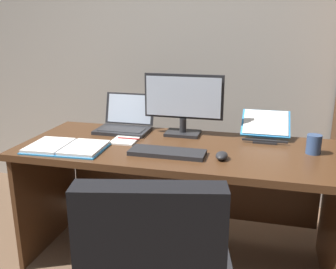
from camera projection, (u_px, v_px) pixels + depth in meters
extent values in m
cube|color=#B2ADA3|center=(218.00, 39.00, 2.98)|extent=(5.01, 0.12, 2.68)
cube|color=#4C2D19|center=(178.00, 150.00, 2.20)|extent=(1.87, 0.76, 0.04)
cube|color=#4C2D19|center=(48.00, 192.00, 2.52)|extent=(0.03, 0.70, 0.72)
cube|color=#4C2D19|center=(333.00, 227.00, 2.09)|extent=(0.03, 0.70, 0.72)
cube|color=#4C2D19|center=(189.00, 180.00, 2.63)|extent=(1.75, 0.03, 0.50)
cube|color=black|center=(150.00, 267.00, 1.19)|extent=(0.49, 0.20, 0.56)
cube|color=#232326|center=(183.00, 133.00, 2.43)|extent=(0.22, 0.16, 0.02)
cylinder|color=#232326|center=(183.00, 125.00, 2.42)|extent=(0.04, 0.04, 0.09)
cube|color=#232326|center=(184.00, 96.00, 2.37)|extent=(0.51, 0.02, 0.28)
cube|color=silver|center=(183.00, 97.00, 2.35)|extent=(0.48, 0.00, 0.25)
cube|color=#232326|center=(123.00, 131.00, 2.49)|extent=(0.35, 0.23, 0.02)
cube|color=#2D2D30|center=(122.00, 129.00, 2.47)|extent=(0.30, 0.13, 0.00)
cube|color=#232326|center=(130.00, 109.00, 2.60)|extent=(0.35, 0.07, 0.21)
cube|color=silver|center=(130.00, 109.00, 2.59)|extent=(0.31, 0.05, 0.19)
cube|color=#232326|center=(167.00, 153.00, 2.06)|extent=(0.42, 0.15, 0.02)
ellipsoid|color=#232326|center=(222.00, 156.00, 1.98)|extent=(0.06, 0.10, 0.04)
cube|color=#232326|center=(265.00, 141.00, 2.29)|extent=(0.14, 0.12, 0.01)
cube|color=#232326|center=(265.00, 141.00, 2.25)|extent=(0.27, 0.01, 0.01)
cube|color=#2D84C6|center=(266.00, 123.00, 2.37)|extent=(0.30, 0.22, 0.13)
cube|color=white|center=(266.00, 122.00, 2.36)|extent=(0.27, 0.20, 0.11)
cube|color=#2D84C6|center=(49.00, 147.00, 2.17)|extent=(0.24, 0.31, 0.01)
cube|color=#2D84C6|center=(85.00, 149.00, 2.13)|extent=(0.24, 0.31, 0.01)
cube|color=white|center=(49.00, 145.00, 2.17)|extent=(0.22, 0.29, 0.02)
cube|color=white|center=(85.00, 147.00, 2.13)|extent=(0.22, 0.29, 0.02)
cylinder|color=#B7B7BC|center=(67.00, 147.00, 2.15)|extent=(0.03, 0.27, 0.02)
cube|color=white|center=(126.00, 140.00, 2.31)|extent=(0.16, 0.21, 0.01)
cylinder|color=maroon|center=(129.00, 138.00, 2.31)|extent=(0.14, 0.01, 0.01)
cylinder|color=#334C7A|center=(314.00, 144.00, 2.06)|extent=(0.08, 0.08, 0.11)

